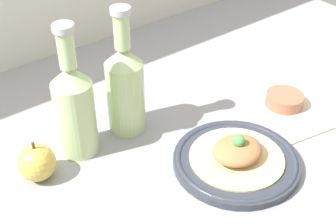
{
  "coord_description": "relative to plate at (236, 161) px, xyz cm",
  "views": [
    {
      "loc": [
        -45.25,
        -56.98,
        62.54
      ],
      "look_at": [
        0.0,
        0.63,
        9.77
      ],
      "focal_mm": 50.0,
      "sensor_mm": 36.0,
      "label": 1
    }
  ],
  "objects": [
    {
      "name": "napkin",
      "position": [
        22.59,
        2.12,
        -0.59
      ],
      "size": [
        19.1,
        16.23,
        0.8
      ],
      "color": "beige",
      "rests_on": "ground_plane"
    },
    {
      "name": "cider_bottle_left",
      "position": [
        -21.92,
        23.21,
        9.75
      ],
      "size": [
        7.96,
        7.96,
        27.93
      ],
      "color": "#B7D18E",
      "rests_on": "ground_plane"
    },
    {
      "name": "plated_food",
      "position": [
        0.0,
        0.0,
        2.15
      ],
      "size": [
        18.7,
        18.7,
        5.74
      ],
      "color": "#D6BC7F",
      "rests_on": "plate"
    },
    {
      "name": "plate",
      "position": [
        0.0,
        0.0,
        0.0
      ],
      "size": [
        24.98,
        24.98,
        1.86
      ],
      "color": "#2D333D",
      "rests_on": "ground_plane"
    },
    {
      "name": "cider_bottle_right",
      "position": [
        -10.12,
        23.21,
        9.75
      ],
      "size": [
        7.96,
        7.96,
        27.93
      ],
      "color": "#B7D18E",
      "rests_on": "ground_plane"
    },
    {
      "name": "ground_plane",
      "position": [
        -8.01,
        10.98,
        -2.99
      ],
      "size": [
        180.0,
        110.0,
        4.0
      ],
      "primitive_type": "cube",
      "color": "gray"
    },
    {
      "name": "apple",
      "position": [
        -32.12,
        20.76,
        2.59
      ],
      "size": [
        7.16,
        7.16,
        8.53
      ],
      "color": "gold",
      "rests_on": "ground_plane"
    },
    {
      "name": "dipping_bowl",
      "position": [
        22.96,
        7.42,
        0.63
      ],
      "size": [
        8.61,
        8.61,
        3.23
      ],
      "color": "#996047",
      "rests_on": "ground_plane"
    }
  ]
}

